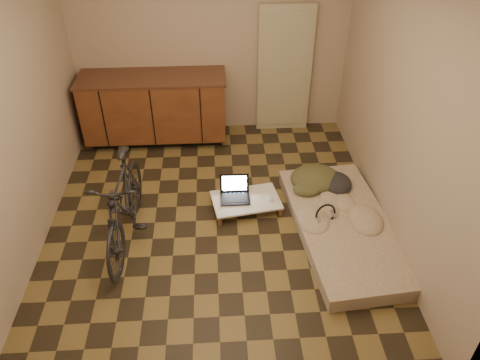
{
  "coord_description": "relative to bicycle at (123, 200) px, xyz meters",
  "views": [
    {
      "loc": [
        0.03,
        -3.77,
        3.34
      ],
      "look_at": [
        0.25,
        -0.03,
        0.55
      ],
      "focal_mm": 35.0,
      "sensor_mm": 36.0,
      "label": 1
    }
  ],
  "objects": [
    {
      "name": "room_shell",
      "position": [
        0.88,
        0.23,
        0.79
      ],
      "size": [
        3.5,
        4.0,
        2.6
      ],
      "color": "brown",
      "rests_on": "ground"
    },
    {
      "name": "cabinets",
      "position": [
        0.13,
        1.93,
        -0.04
      ],
      "size": [
        1.84,
        0.62,
        0.91
      ],
      "color": "black",
      "rests_on": "ground"
    },
    {
      "name": "appliance_panel",
      "position": [
        1.83,
        2.17,
        0.34
      ],
      "size": [
        0.7,
        0.1,
        1.7
      ],
      "primitive_type": "cube",
      "color": "beige",
      "rests_on": "ground"
    },
    {
      "name": "bicycle",
      "position": [
        0.0,
        0.0,
        0.0
      ],
      "size": [
        0.55,
        1.59,
        1.01
      ],
      "primitive_type": "imported",
      "rotation": [
        0.0,
        0.0,
        -0.06
      ],
      "color": "black",
      "rests_on": "ground"
    },
    {
      "name": "futon",
      "position": [
        2.18,
        -0.05,
        -0.42
      ],
      "size": [
        1.1,
        2.0,
        0.17
      ],
      "rotation": [
        0.0,
        0.0,
        0.1
      ],
      "color": "tan",
      "rests_on": "ground"
    },
    {
      "name": "clothing_pile",
      "position": [
        2.07,
        0.6,
        -0.22
      ],
      "size": [
        0.64,
        0.55,
        0.24
      ],
      "primitive_type": null,
      "rotation": [
        0.0,
        0.0,
        0.1
      ],
      "color": "#434427",
      "rests_on": "futon"
    },
    {
      "name": "headphones",
      "position": [
        1.99,
        -0.02,
        -0.26
      ],
      "size": [
        0.31,
        0.3,
        0.17
      ],
      "primitive_type": null,
      "rotation": [
        0.0,
        0.0,
        0.31
      ],
      "color": "black",
      "rests_on": "futon"
    },
    {
      "name": "lap_desk",
      "position": [
        1.21,
        0.41,
        -0.4
      ],
      "size": [
        0.79,
        0.58,
        0.12
      ],
      "rotation": [
        0.0,
        0.0,
        0.16
      ],
      "color": "brown",
      "rests_on": "ground"
    },
    {
      "name": "laptop",
      "position": [
        1.1,
        0.47,
        -0.34
      ],
      "size": [
        0.32,
        0.29,
        0.22
      ],
      "rotation": [
        0.0,
        0.0,
        0.0
      ],
      "color": "black",
      "rests_on": "lap_desk"
    },
    {
      "name": "mouse",
      "position": [
        1.47,
        0.39,
        -0.37
      ],
      "size": [
        0.09,
        0.12,
        0.04
      ],
      "primitive_type": "ellipsoid",
      "rotation": [
        0.0,
        0.0,
        0.3
      ],
      "color": "white",
      "rests_on": "lap_desk"
    }
  ]
}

